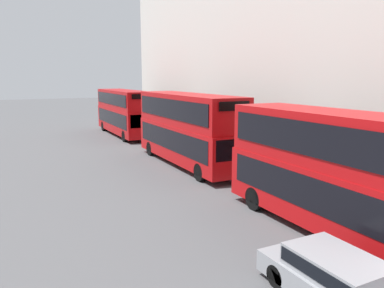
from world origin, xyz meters
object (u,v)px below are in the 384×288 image
Objects in this scene: bus_second_in_queue at (188,126)px; car_dark_sedan at (338,280)px; bus_third_in_queue at (124,111)px; pedestrian at (177,135)px; bus_leading at (353,172)px.

bus_second_in_queue reaches higher than car_dark_sedan.
bus_third_in_queue is at bearing 90.00° from bus_second_in_queue.
bus_second_in_queue is 6.00× the size of pedestrian.
bus_leading is 12.79m from bus_second_in_queue.
pedestrian is at bearing 75.49° from car_dark_sedan.
car_dark_sedan is 23.09m from pedestrian.
bus_third_in_queue is (0.00, 26.88, -0.03)m from bus_leading.
pedestrian is (2.38, 19.76, -1.60)m from bus_leading.
bus_third_in_queue reaches higher than pedestrian.
pedestrian is at bearing -71.50° from bus_third_in_queue.
pedestrian is at bearing 71.11° from bus_second_in_queue.
car_dark_sedan is at bearing -96.58° from bus_third_in_queue.
bus_third_in_queue is 29.72m from car_dark_sedan.
bus_third_in_queue reaches higher than car_dark_sedan.
bus_leading is 26.88m from bus_third_in_queue.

